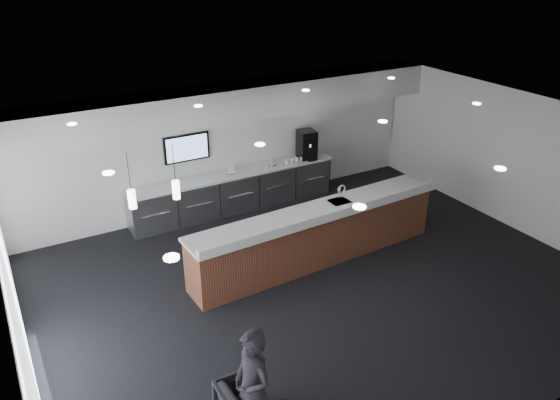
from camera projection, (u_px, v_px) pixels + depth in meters
ground at (319, 285)px, 10.15m from camera, size 10.00×10.00×0.00m
ceiling at (325, 130)px, 8.87m from camera, size 10.00×8.00×0.02m
back_wall at (226, 145)px, 12.65m from camera, size 10.00×0.02×3.00m
left_wall at (10, 296)px, 7.27m from camera, size 0.02×8.00×3.00m
right_wall at (515, 161)px, 11.75m from camera, size 0.02×8.00×3.00m
soffit_bulkhead at (233, 101)px, 11.81m from camera, size 10.00×0.90×0.70m
alcove_panel at (227, 142)px, 12.58m from camera, size 9.80×0.06×1.40m
window_blinds_wall at (13, 295)px, 7.29m from camera, size 0.04×7.36×2.55m
back_credenza at (235, 191)px, 12.81m from camera, size 5.06×0.66×0.95m
wall_tv at (187, 148)px, 12.07m from camera, size 1.05×0.08×0.62m
pendant_left at (171, 185)px, 8.74m from camera, size 0.12×0.12×0.30m
pendant_right at (128, 194)px, 8.43m from camera, size 0.12×0.12×0.30m
ceiling_can_lights at (325, 132)px, 8.88m from camera, size 7.00×5.00×0.02m
service_counter at (317, 235)px, 10.70m from camera, size 5.42×1.11×1.49m
coffee_machine at (307, 144)px, 13.32m from camera, size 0.46×0.56×0.70m
info_sign_left at (231, 170)px, 12.47m from camera, size 0.16×0.02×0.22m
info_sign_right at (273, 162)px, 12.92m from camera, size 0.17×0.08×0.23m
lounge_guest at (253, 389)px, 6.66m from camera, size 0.49×0.67×1.68m
cup_0 at (306, 158)px, 13.33m from camera, size 0.10×0.10×0.10m
cup_1 at (302, 159)px, 13.27m from camera, size 0.15×0.15×0.10m
cup_2 at (297, 160)px, 13.20m from camera, size 0.13×0.13×0.10m
cup_3 at (292, 161)px, 13.14m from camera, size 0.13×0.13×0.10m
cup_4 at (287, 162)px, 13.08m from camera, size 0.14×0.14×0.10m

